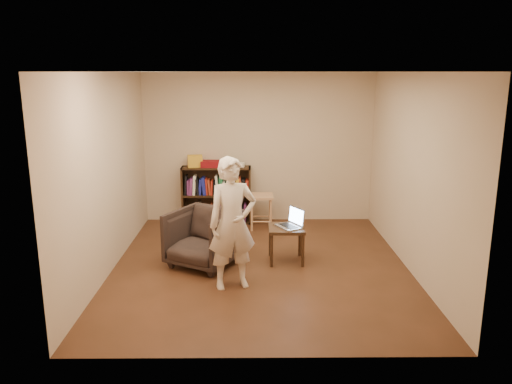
{
  "coord_description": "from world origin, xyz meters",
  "views": [
    {
      "loc": [
        -0.11,
        -6.41,
        2.6
      ],
      "look_at": [
        -0.06,
        0.35,
        0.97
      ],
      "focal_mm": 35.0,
      "sensor_mm": 36.0,
      "label": 1
    }
  ],
  "objects_px": {
    "armchair": "(203,238)",
    "person": "(232,224)",
    "laptop": "(291,222)",
    "stool": "(261,201)",
    "bookshelf": "(217,198)",
    "side_table": "(286,233)"
  },
  "relations": [
    {
      "from": "armchair",
      "to": "stool",
      "type": "bearing_deg",
      "value": 92.56
    },
    {
      "from": "stool",
      "to": "person",
      "type": "height_order",
      "value": "person"
    },
    {
      "from": "side_table",
      "to": "laptop",
      "type": "bearing_deg",
      "value": 13.3
    },
    {
      "from": "armchair",
      "to": "laptop",
      "type": "distance_m",
      "value": 1.23
    },
    {
      "from": "stool",
      "to": "laptop",
      "type": "relative_size",
      "value": 1.3
    },
    {
      "from": "laptop",
      "to": "stool",
      "type": "bearing_deg",
      "value": 163.77
    },
    {
      "from": "person",
      "to": "armchair",
      "type": "bearing_deg",
      "value": 103.38
    },
    {
      "from": "armchair",
      "to": "person",
      "type": "xyz_separation_m",
      "value": [
        0.43,
        -0.72,
        0.43
      ]
    },
    {
      "from": "side_table",
      "to": "person",
      "type": "bearing_deg",
      "value": -130.15
    },
    {
      "from": "stool",
      "to": "person",
      "type": "bearing_deg",
      "value": -99.31
    },
    {
      "from": "stool",
      "to": "person",
      "type": "relative_size",
      "value": 0.36
    },
    {
      "from": "bookshelf",
      "to": "side_table",
      "type": "bearing_deg",
      "value": -59.86
    },
    {
      "from": "bookshelf",
      "to": "stool",
      "type": "xyz_separation_m",
      "value": [
        0.78,
        -0.36,
        0.03
      ]
    },
    {
      "from": "side_table",
      "to": "laptop",
      "type": "height_order",
      "value": "laptop"
    },
    {
      "from": "stool",
      "to": "person",
      "type": "xyz_separation_m",
      "value": [
        -0.39,
        -2.38,
        0.34
      ]
    },
    {
      "from": "bookshelf",
      "to": "stool",
      "type": "relative_size",
      "value": 2.06
    },
    {
      "from": "laptop",
      "to": "person",
      "type": "relative_size",
      "value": 0.27
    },
    {
      "from": "armchair",
      "to": "side_table",
      "type": "bearing_deg",
      "value": 35.05
    },
    {
      "from": "stool",
      "to": "side_table",
      "type": "height_order",
      "value": "stool"
    },
    {
      "from": "armchair",
      "to": "laptop",
      "type": "xyz_separation_m",
      "value": [
        1.21,
        0.14,
        0.18
      ]
    },
    {
      "from": "bookshelf",
      "to": "side_table",
      "type": "distance_m",
      "value": 2.19
    },
    {
      "from": "stool",
      "to": "side_table",
      "type": "xyz_separation_m",
      "value": [
        0.32,
        -1.54,
        -0.05
      ]
    }
  ]
}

